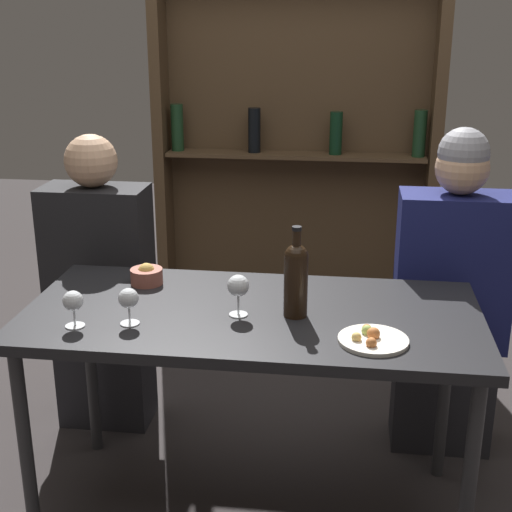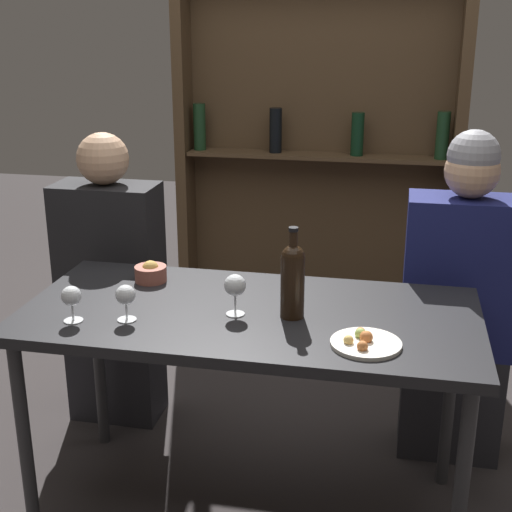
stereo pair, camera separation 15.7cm
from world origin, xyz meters
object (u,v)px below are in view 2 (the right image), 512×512
at_px(wine_glass_2, 126,296).
at_px(food_plate_0, 365,342).
at_px(wine_glass_1, 71,297).
at_px(snack_bowl, 151,273).
at_px(wine_bottle, 293,277).
at_px(wine_glass_0, 235,286).
at_px(seated_person_left, 112,290).
at_px(seated_person_right, 459,308).

height_order(wine_glass_2, food_plate_0, wine_glass_2).
distance_m(wine_glass_1, snack_bowl, 0.41).
distance_m(wine_bottle, wine_glass_2, 0.52).
height_order(wine_bottle, food_plate_0, wine_bottle).
relative_size(wine_glass_0, seated_person_left, 0.11).
bearing_deg(food_plate_0, seated_person_right, 65.57).
bearing_deg(wine_glass_0, seated_person_left, 139.68).
bearing_deg(wine_glass_0, food_plate_0, -18.91).
height_order(wine_glass_1, food_plate_0, wine_glass_1).
bearing_deg(wine_glass_0, seated_person_right, 37.37).
bearing_deg(seated_person_right, food_plate_0, -114.43).
distance_m(wine_glass_0, seated_person_right, 0.96).
bearing_deg(seated_person_left, wine_glass_1, -75.82).
bearing_deg(wine_bottle, wine_glass_2, -165.17).
bearing_deg(snack_bowl, seated_person_right, 16.57).
bearing_deg(seated_person_left, wine_glass_0, -40.32).
height_order(wine_glass_1, seated_person_left, seated_person_left).
height_order(wine_glass_0, seated_person_right, seated_person_right).
bearing_deg(food_plate_0, snack_bowl, 154.23).
distance_m(wine_glass_0, seated_person_left, 0.91).
xyz_separation_m(food_plate_0, seated_person_left, (-1.08, 0.70, -0.19)).
bearing_deg(wine_bottle, wine_glass_0, -173.18).
relative_size(wine_bottle, seated_person_right, 0.23).
xyz_separation_m(wine_glass_0, food_plate_0, (0.42, -0.14, -0.09)).
distance_m(food_plate_0, snack_bowl, 0.87).
relative_size(wine_glass_0, seated_person_right, 0.10).
distance_m(wine_glass_2, snack_bowl, 0.35).
bearing_deg(food_plate_0, seated_person_left, 146.84).
relative_size(snack_bowl, seated_person_left, 0.09).
xyz_separation_m(wine_glass_1, seated_person_left, (-0.18, 0.71, -0.26)).
relative_size(food_plate_0, seated_person_right, 0.16).
bearing_deg(snack_bowl, food_plate_0, -25.77).
xyz_separation_m(food_plate_0, seated_person_right, (0.32, 0.70, -0.16)).
distance_m(wine_glass_1, food_plate_0, 0.90).
distance_m(wine_bottle, wine_glass_0, 0.18).
distance_m(wine_bottle, food_plate_0, 0.31).
bearing_deg(wine_bottle, wine_glass_1, -165.36).
bearing_deg(food_plate_0, wine_glass_0, 161.09).
xyz_separation_m(wine_glass_2, seated_person_left, (-0.34, 0.67, -0.26)).
distance_m(wine_bottle, seated_person_left, 1.05).
bearing_deg(wine_glass_2, wine_glass_1, -165.96).
distance_m(wine_bottle, snack_bowl, 0.59).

